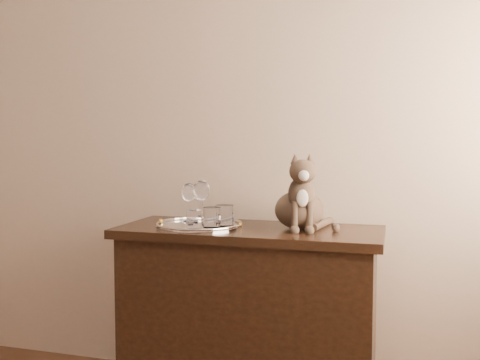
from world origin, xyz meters
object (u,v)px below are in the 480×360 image
object	(u,v)px
sideboard	(249,319)
tray	(199,226)
wine_glass_d	(202,202)
tumbler_b	(194,219)
tumbler_c	(225,215)
cat	(299,191)
tumbler_a	(212,217)
wine_glass_b	(199,202)
wine_glass_a	(189,202)

from	to	relation	value
sideboard	tray	distance (m)	0.49
wine_glass_d	tumbler_b	bearing A→B (deg)	-84.19
sideboard	tumbler_c	world-z (taller)	tumbler_c
sideboard	cat	xyz separation A→B (m)	(0.22, 0.04, 0.60)
tray	wine_glass_d	size ratio (longest dim) A/B	1.94
tumbler_b	cat	bearing A→B (deg)	20.61
tumbler_a	tumbler_b	bearing A→B (deg)	-148.42
wine_glass_b	tumbler_c	size ratio (longest dim) A/B	2.00
wine_glass_b	sideboard	bearing A→B (deg)	-16.06
tray	sideboard	bearing A→B (deg)	7.42
wine_glass_b	tumbler_a	distance (m)	0.21
tray	tumbler_b	world-z (taller)	tumbler_b
wine_glass_a	tumbler_b	world-z (taller)	wine_glass_a
sideboard	tumbler_a	bearing A→B (deg)	-150.24
tumbler_b	tumbler_a	bearing A→B (deg)	31.58
wine_glass_b	tumbler_c	bearing A→B (deg)	-33.30
wine_glass_d	tumbler_c	world-z (taller)	wine_glass_d
cat	tray	bearing A→B (deg)	173.14
wine_glass_a	sideboard	bearing A→B (deg)	-8.36
tumbler_b	cat	distance (m)	0.49
wine_glass_a	tumbler_b	size ratio (longest dim) A/B	2.30
wine_glass_d	tray	bearing A→B (deg)	-87.52
sideboard	cat	size ratio (longest dim) A/B	3.51
tumbler_a	tumbler_c	world-z (taller)	tumbler_c
tray	tumbler_a	bearing A→B (deg)	-34.52
wine_glass_d	sideboard	bearing A→B (deg)	-1.08
sideboard	wine_glass_a	world-z (taller)	wine_glass_a
tumbler_c	wine_glass_b	bearing A→B (deg)	146.70
wine_glass_d	tumbler_b	size ratio (longest dim) A/B	2.54
tray	cat	bearing A→B (deg)	8.60
sideboard	tumbler_b	size ratio (longest dim) A/B	14.77
tumbler_b	tumbler_c	bearing A→B (deg)	41.68
tumbler_a	wine_glass_a	bearing A→B (deg)	141.23
wine_glass_b	cat	distance (m)	0.50
wine_glass_a	cat	distance (m)	0.54
tray	wine_glass_b	distance (m)	0.15
tumbler_a	cat	xyz separation A→B (m)	(0.37, 0.12, 0.12)
tumbler_b	cat	xyz separation A→B (m)	(0.44, 0.17, 0.12)
wine_glass_d	wine_glass_a	bearing A→B (deg)	152.92
tumbler_c	cat	world-z (taller)	cat
sideboard	tumbler_b	world-z (taller)	tumbler_b
wine_glass_b	tumbler_c	distance (m)	0.20
sideboard	wine_glass_d	xyz separation A→B (m)	(-0.23, 0.00, 0.54)
sideboard	wine_glass_a	size ratio (longest dim) A/B	6.42
tumbler_a	cat	bearing A→B (deg)	18.38
tumbler_b	cat	size ratio (longest dim) A/B	0.24
tumbler_a	tumbler_c	xyz separation A→B (m)	(0.04, 0.06, 0.00)
wine_glass_a	wine_glass_b	xyz separation A→B (m)	(0.04, 0.03, 0.00)
tumbler_b	tray	bearing A→B (deg)	96.98
sideboard	wine_glass_d	bearing A→B (deg)	178.92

